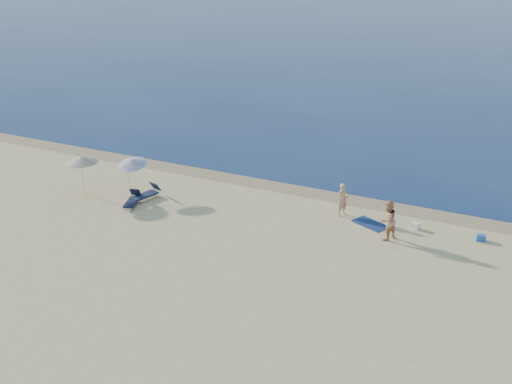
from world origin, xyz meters
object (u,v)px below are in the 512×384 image
person_left (343,200)px  umbrella_near (132,162)px  blue_cooler (481,238)px  person_right (388,220)px

person_left → umbrella_near: umbrella_near is taller
blue_cooler → person_left: bearing=165.8°
blue_cooler → umbrella_near: (-17.49, -2.26, 1.63)m
blue_cooler → umbrella_near: size_ratio=0.19×
person_right → person_left: bearing=-93.5°
person_left → person_right: 3.09m
person_right → umbrella_near: umbrella_near is taller
person_left → person_right: size_ratio=0.88×
person_left → person_right: (2.64, -1.59, 0.11)m
person_left → person_right: bearing=-92.4°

